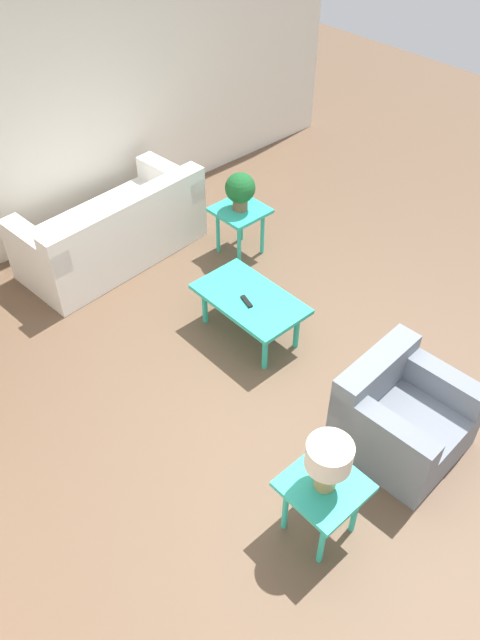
{
  "coord_description": "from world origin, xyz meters",
  "views": [
    {
      "loc": [
        -2.46,
        2.73,
        3.94
      ],
      "look_at": [
        0.25,
        0.25,
        0.55
      ],
      "focal_mm": 35.0,
      "sensor_mm": 36.0,
      "label": 1
    }
  ],
  "objects_px": {
    "side_table_lamp": "(323,492)",
    "table_lamp": "(328,460)",
    "potted_plant": "(240,189)",
    "sofa": "(114,232)",
    "side_table_plant": "(240,216)",
    "armchair": "(400,416)",
    "coffee_table": "(250,302)"
  },
  "relations": [
    {
      "from": "side_table_lamp",
      "to": "table_lamp",
      "type": "height_order",
      "value": "table_lamp"
    },
    {
      "from": "potted_plant",
      "to": "table_lamp",
      "type": "bearing_deg",
      "value": 147.15
    },
    {
      "from": "potted_plant",
      "to": "sofa",
      "type": "bearing_deg",
      "value": 51.72
    },
    {
      "from": "sofa",
      "to": "table_lamp",
      "type": "xyz_separation_m",
      "value": [
        -3.49,
        0.73,
        0.48
      ]
    },
    {
      "from": "potted_plant",
      "to": "side_table_plant",
      "type": "bearing_deg",
      "value": 180.0
    },
    {
      "from": "armchair",
      "to": "side_table_plant",
      "type": "distance_m",
      "value": 2.71
    },
    {
      "from": "armchair",
      "to": "coffee_table",
      "type": "distance_m",
      "value": 1.62
    },
    {
      "from": "sofa",
      "to": "side_table_lamp",
      "type": "distance_m",
      "value": 3.57
    },
    {
      "from": "coffee_table",
      "to": "potted_plant",
      "type": "relative_size",
      "value": 2.53
    },
    {
      "from": "side_table_lamp",
      "to": "potted_plant",
      "type": "relative_size",
      "value": 1.36
    },
    {
      "from": "sofa",
      "to": "coffee_table",
      "type": "distance_m",
      "value": 1.79
    },
    {
      "from": "side_table_plant",
      "to": "table_lamp",
      "type": "bearing_deg",
      "value": 147.15
    },
    {
      "from": "coffee_table",
      "to": "potted_plant",
      "type": "bearing_deg",
      "value": -38.45
    },
    {
      "from": "armchair",
      "to": "side_table_lamp",
      "type": "distance_m",
      "value": 0.99
    },
    {
      "from": "armchair",
      "to": "side_table_lamp",
      "type": "height_order",
      "value": "armchair"
    },
    {
      "from": "armchair",
      "to": "side_table_lamp",
      "type": "xyz_separation_m",
      "value": [
        -0.1,
        0.97,
        0.15
      ]
    },
    {
      "from": "coffee_table",
      "to": "side_table_lamp",
      "type": "height_order",
      "value": "side_table_lamp"
    },
    {
      "from": "side_table_lamp",
      "to": "potted_plant",
      "type": "xyz_separation_m",
      "value": [
        2.7,
        -1.74,
        0.31
      ]
    },
    {
      "from": "sofa",
      "to": "side_table_plant",
      "type": "height_order",
      "value": "sofa"
    },
    {
      "from": "side_table_plant",
      "to": "side_table_lamp",
      "type": "relative_size",
      "value": 1.0
    },
    {
      "from": "side_table_plant",
      "to": "potted_plant",
      "type": "distance_m",
      "value": 0.31
    },
    {
      "from": "sofa",
      "to": "side_table_lamp",
      "type": "bearing_deg",
      "value": 73.83
    },
    {
      "from": "side_table_plant",
      "to": "side_table_lamp",
      "type": "height_order",
      "value": "same"
    },
    {
      "from": "armchair",
      "to": "coffee_table",
      "type": "height_order",
      "value": "armchair"
    },
    {
      "from": "sofa",
      "to": "side_table_lamp",
      "type": "height_order",
      "value": "sofa"
    },
    {
      "from": "coffee_table",
      "to": "side_table_plant",
      "type": "relative_size",
      "value": 1.85
    },
    {
      "from": "potted_plant",
      "to": "table_lamp",
      "type": "height_order",
      "value": "table_lamp"
    },
    {
      "from": "side_table_lamp",
      "to": "sofa",
      "type": "bearing_deg",
      "value": -11.82
    },
    {
      "from": "side_table_plant",
      "to": "table_lamp",
      "type": "xyz_separation_m",
      "value": [
        -2.7,
        1.74,
        0.35
      ]
    },
    {
      "from": "table_lamp",
      "to": "coffee_table",
      "type": "bearing_deg",
      "value": -29.31
    },
    {
      "from": "armchair",
      "to": "table_lamp",
      "type": "bearing_deg",
      "value": -177.02
    },
    {
      "from": "side_table_plant",
      "to": "coffee_table",
      "type": "bearing_deg",
      "value": 141.55
    }
  ]
}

